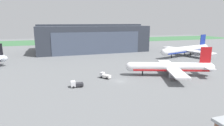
{
  "coord_description": "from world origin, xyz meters",
  "views": [
    {
      "loc": [
        -24.74,
        -67.23,
        23.29
      ],
      "look_at": [
        2.89,
        19.77,
        3.1
      ],
      "focal_mm": 30.09,
      "sensor_mm": 36.0,
      "label": 1
    }
  ],
  "objects_px": {
    "maintenance_hangar": "(92,38)",
    "airliner_near_left": "(170,67)",
    "airliner_far_right": "(186,50)",
    "baggage_tug": "(105,76)",
    "ops_van": "(76,84)"
  },
  "relations": [
    {
      "from": "airliner_far_right",
      "to": "baggage_tug",
      "type": "distance_m",
      "value": 75.9
    },
    {
      "from": "airliner_far_right",
      "to": "baggage_tug",
      "type": "bearing_deg",
      "value": -153.4
    },
    {
      "from": "maintenance_hangar",
      "to": "airliner_far_right",
      "type": "height_order",
      "value": "maintenance_hangar"
    },
    {
      "from": "airliner_near_left",
      "to": "ops_van",
      "type": "xyz_separation_m",
      "value": [
        -40.98,
        -2.36,
        -2.71
      ]
    },
    {
      "from": "maintenance_hangar",
      "to": "airliner_near_left",
      "type": "distance_m",
      "value": 86.33
    },
    {
      "from": "maintenance_hangar",
      "to": "baggage_tug",
      "type": "bearing_deg",
      "value": -97.76
    },
    {
      "from": "maintenance_hangar",
      "to": "airliner_far_right",
      "type": "distance_m",
      "value": 73.16
    },
    {
      "from": "maintenance_hangar",
      "to": "ops_van",
      "type": "bearing_deg",
      "value": -105.27
    },
    {
      "from": "airliner_far_right",
      "to": "baggage_tug",
      "type": "height_order",
      "value": "airliner_far_right"
    },
    {
      "from": "baggage_tug",
      "to": "maintenance_hangar",
      "type": "bearing_deg",
      "value": 82.24
    },
    {
      "from": "baggage_tug",
      "to": "airliner_far_right",
      "type": "bearing_deg",
      "value": 26.6
    },
    {
      "from": "airliner_near_left",
      "to": "ops_van",
      "type": "bearing_deg",
      "value": -176.71
    },
    {
      "from": "baggage_tug",
      "to": "ops_van",
      "type": "bearing_deg",
      "value": -150.68
    },
    {
      "from": "airliner_far_right",
      "to": "baggage_tug",
      "type": "relative_size",
      "value": 9.83
    },
    {
      "from": "ops_van",
      "to": "baggage_tug",
      "type": "bearing_deg",
      "value": 29.32
    }
  ]
}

